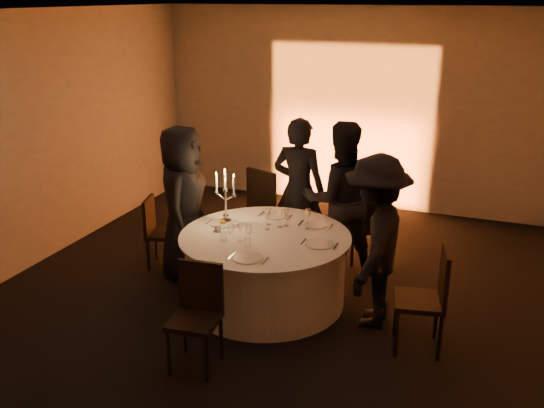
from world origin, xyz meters
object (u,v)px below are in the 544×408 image
(banquet_table, at_px, (265,269))
(chair_back_left, at_px, (267,203))
(coffee_cup, at_px, (218,228))
(chair_front, at_px, (197,309))
(guest_back_left, at_px, (299,190))
(chair_right, at_px, (429,293))
(guest_left, at_px, (183,202))
(guest_back_right, at_px, (340,199))
(guest_right, at_px, (375,242))
(chair_left, at_px, (158,228))
(chair_back_right, at_px, (365,224))
(candelabra, at_px, (226,203))

(banquet_table, distance_m, chair_back_left, 1.53)
(coffee_cup, bearing_deg, chair_back_left, 90.68)
(chair_front, height_order, guest_back_left, guest_back_left)
(chair_right, distance_m, guest_back_left, 2.36)
(guest_left, height_order, guest_back_right, guest_back_right)
(guest_left, distance_m, guest_right, 2.32)
(banquet_table, bearing_deg, chair_right, -10.27)
(chair_left, relative_size, chair_back_right, 0.96)
(chair_right, distance_m, guest_right, 0.72)
(chair_back_right, bearing_deg, guest_back_right, 29.54)
(guest_right, distance_m, coffee_cup, 1.67)
(coffee_cup, bearing_deg, chair_front, -72.70)
(chair_left, height_order, chair_front, chair_front)
(chair_back_left, bearing_deg, chair_right, 161.20)
(chair_back_right, relative_size, guest_back_right, 0.50)
(chair_right, bearing_deg, chair_front, -74.38)
(guest_back_left, bearing_deg, banquet_table, 93.93)
(chair_front, bearing_deg, guest_back_right, 68.05)
(chair_back_right, xyz_separation_m, coffee_cup, (-1.28, -1.43, 0.29))
(chair_right, height_order, candelabra, candelabra)
(chair_back_right, height_order, candelabra, candelabra)
(chair_back_right, distance_m, guest_right, 1.48)
(chair_left, relative_size, coffee_cup, 7.89)
(candelabra, bearing_deg, banquet_table, -21.38)
(chair_back_left, bearing_deg, guest_left, 79.60)
(guest_back_right, height_order, guest_right, guest_back_right)
(chair_front, relative_size, candelabra, 1.53)
(banquet_table, bearing_deg, chair_back_left, 110.61)
(banquet_table, bearing_deg, guest_back_left, 91.97)
(chair_left, distance_m, guest_right, 2.75)
(guest_back_left, height_order, guest_back_right, guest_back_right)
(guest_back_left, relative_size, guest_back_right, 0.98)
(guest_back_right, bearing_deg, guest_left, -4.90)
(banquet_table, height_order, chair_back_right, chair_back_right)
(guest_right, bearing_deg, banquet_table, -90.96)
(guest_back_right, distance_m, guest_right, 1.20)
(chair_left, distance_m, chair_right, 3.35)
(banquet_table, distance_m, chair_back_right, 1.57)
(chair_back_left, xyz_separation_m, guest_right, (1.69, -1.43, 0.27))
(chair_back_right, xyz_separation_m, guest_back_left, (-0.81, -0.16, 0.39))
(chair_back_left, relative_size, candelabra, 1.73)
(chair_back_right, bearing_deg, chair_front, 44.12)
(chair_front, bearing_deg, chair_right, 21.32)
(chair_back_right, height_order, chair_front, chair_front)
(chair_right, xyz_separation_m, guest_back_right, (-1.21, 1.33, 0.34))
(chair_right, bearing_deg, chair_back_left, -138.69)
(chair_back_left, height_order, chair_back_right, chair_back_left)
(chair_back_left, relative_size, chair_back_right, 1.17)
(coffee_cup, bearing_deg, guest_right, 1.77)
(chair_back_right, bearing_deg, banquet_table, 33.89)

